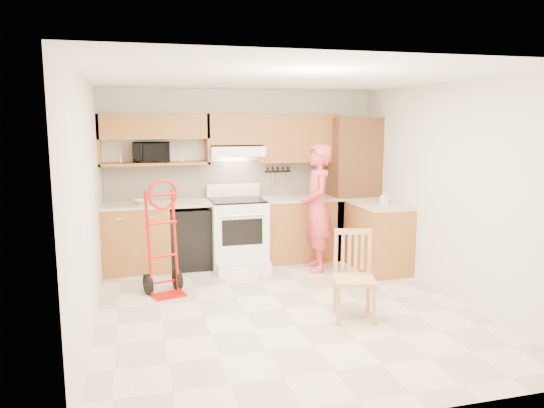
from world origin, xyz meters
name	(u,v)px	position (x,y,z in m)	size (l,w,h in m)	color
floor	(284,309)	(0.00, 0.00, -0.01)	(4.00, 4.50, 0.02)	beige
ceiling	(285,77)	(0.00, 0.00, 2.51)	(4.00, 4.50, 0.02)	white
wall_back	(241,176)	(0.00, 2.26, 1.25)	(4.00, 0.02, 2.50)	silver
wall_front	(380,247)	(0.00, -2.26, 1.25)	(4.00, 0.02, 2.50)	silver
wall_left	(86,206)	(-2.01, 0.00, 1.25)	(0.02, 4.50, 2.50)	silver
wall_right	(449,191)	(2.01, 0.00, 1.25)	(0.02, 4.50, 2.50)	silver
backsplash	(242,179)	(0.00, 2.23, 1.20)	(3.92, 0.03, 0.55)	beige
lower_cab_left	(136,239)	(-1.55, 1.95, 0.45)	(0.90, 0.60, 0.90)	brown
dishwasher	(191,237)	(-0.80, 1.95, 0.42)	(0.60, 0.60, 0.85)	black
lower_cab_right	(300,229)	(0.83, 1.95, 0.45)	(1.14, 0.60, 0.90)	brown
countertop_left	(157,204)	(-1.25, 1.95, 0.92)	(1.50, 0.63, 0.04)	beige
countertop_right	(301,198)	(0.83, 1.95, 0.92)	(1.14, 0.63, 0.04)	beige
cab_return_right	(378,238)	(1.70, 1.15, 0.45)	(0.60, 1.00, 0.90)	brown
countertop_return	(379,204)	(1.70, 1.15, 0.92)	(0.63, 1.00, 0.04)	beige
pantry_tall	(352,188)	(1.65, 1.95, 1.05)	(0.70, 0.60, 2.10)	brown
upper_cab_left	(154,126)	(-1.25, 2.08, 1.98)	(1.50, 0.33, 0.34)	brown
upper_shelf_mw	(155,164)	(-1.25, 2.08, 1.47)	(1.50, 0.33, 0.04)	brown
upper_cab_center	(235,129)	(-0.12, 2.08, 1.94)	(0.76, 0.33, 0.44)	brown
upper_cab_right	(298,138)	(0.83, 2.08, 1.80)	(1.14, 0.33, 0.70)	brown
range_hood	(236,151)	(-0.12, 2.02, 1.63)	(0.76, 0.46, 0.14)	white
knife_strip	(278,176)	(0.55, 2.21, 1.24)	(0.40, 0.05, 0.29)	black
microwave	(152,152)	(-1.29, 2.08, 1.63)	(0.50, 0.34, 0.27)	black
range	(238,227)	(-0.15, 1.76, 0.57)	(0.78, 1.02, 1.14)	white
person	(317,208)	(0.87, 1.35, 0.88)	(0.64, 0.42, 1.75)	#DB3D4A
hand_truck	(164,243)	(-1.23, 0.84, 0.63)	(0.49, 0.45, 1.25)	#B81008
dining_chair	(354,276)	(0.63, -0.47, 0.46)	(0.42, 0.45, 0.93)	#BE8248
soap_bottle	(384,198)	(1.70, 1.00, 1.03)	(0.08, 0.08, 0.18)	white
bowl	(142,202)	(-1.45, 1.95, 0.97)	(0.22, 0.22, 0.05)	white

